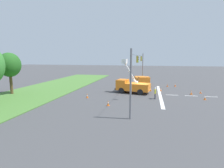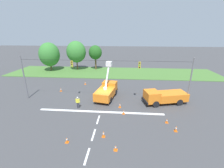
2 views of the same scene
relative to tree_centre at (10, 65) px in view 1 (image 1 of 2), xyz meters
The scene contains 17 objects.
ground_plane 22.51m from the tree_centre, 76.02° to the right, with size 200.00×200.00×0.00m, color #424244.
grass_verge 7.97m from the tree_centre, 31.85° to the right, with size 56.00×12.00×0.10m, color #477533.
lane_markings 27.37m from the tree_centre, 78.64° to the right, with size 17.60×15.25×0.01m.
signal_gantry 21.97m from the tree_centre, 75.86° to the right, with size 26.20×0.33×7.20m.
tree_centre is the anchor object (origin of this frame).
utility_truck_bucket_lift 21.12m from the tree_centre, 74.29° to the right, with size 3.57×6.30×5.98m.
utility_truck_support_near 26.25m from the tree_centre, 55.29° to the right, with size 7.07×3.98×2.13m.
road_worker 24.41m from the tree_centre, 85.67° to the right, with size 0.65×0.26×1.77m.
traffic_cone_foreground_left 14.40m from the tree_centre, 89.08° to the right, with size 0.36×0.36×0.71m.
traffic_cone_foreground_right 27.03m from the tree_centre, 71.32° to the right, with size 0.36×0.36×0.59m.
traffic_cone_mid_left 18.78m from the tree_centre, 100.68° to the right, with size 0.36×0.36×0.71m.
traffic_cone_mid_right 31.79m from the tree_centre, 84.79° to the right, with size 0.36×0.36×0.64m.
traffic_cone_near_bucket 25.12m from the tree_centre, 71.18° to the right, with size 0.36×0.36×0.69m.
traffic_cone_lane_edge_a 31.17m from the tree_centre, 77.95° to the right, with size 0.36×0.36×0.74m.
traffic_cone_lane_edge_b 30.62m from the tree_centre, 62.71° to the right, with size 0.36×0.36×0.62m.
traffic_cone_far_left 33.25m from the tree_centre, 76.22° to the right, with size 0.36×0.36×0.59m.
traffic_cone_far_right 32.32m from the tree_centre, 63.15° to the right, with size 0.36×0.36×0.73m.
Camera 1 is at (-30.34, -1.91, 6.37)m, focal length 28.00 mm.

